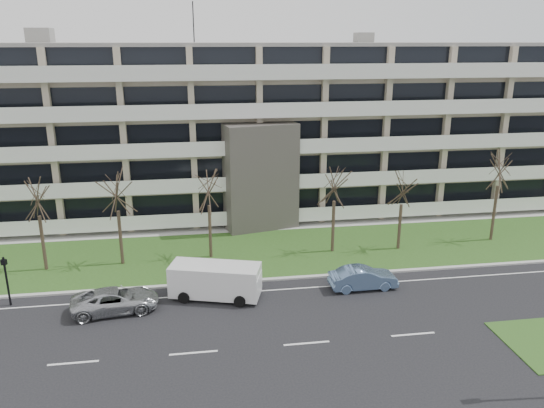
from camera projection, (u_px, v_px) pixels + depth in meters
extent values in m
plane|color=black|center=(307.00, 343.00, 28.35)|extent=(160.00, 160.00, 0.00)
cube|color=#294A18|center=(271.00, 251.00, 40.61)|extent=(90.00, 10.00, 0.06)
cube|color=#B2B2AD|center=(282.00, 279.00, 35.88)|extent=(90.00, 0.35, 0.12)
cube|color=#B2B2AD|center=(261.00, 227.00, 45.80)|extent=(90.00, 2.00, 0.08)
cube|color=white|center=(285.00, 289.00, 34.48)|extent=(90.00, 0.12, 0.01)
cube|color=#BCB092|center=(251.00, 128.00, 50.19)|extent=(60.00, 12.00, 15.00)
cube|color=gray|center=(250.00, 44.00, 47.92)|extent=(60.50, 12.50, 0.30)
cube|color=#4C4742|center=(261.00, 177.00, 44.48)|extent=(6.39, 3.69, 9.00)
cube|color=black|center=(261.00, 206.00, 45.03)|extent=(4.92, 1.19, 3.50)
cube|color=gray|center=(40.00, 35.00, 45.11)|extent=(2.00, 2.00, 1.20)
cylinder|color=black|center=(193.00, 22.00, 46.65)|extent=(0.10, 0.10, 3.50)
cube|color=black|center=(260.00, 201.00, 46.11)|extent=(58.00, 0.10, 1.80)
cube|color=white|center=(261.00, 220.00, 45.92)|extent=(58.00, 1.40, 0.22)
cube|color=white|center=(262.00, 216.00, 45.13)|extent=(58.00, 0.08, 1.00)
cube|color=black|center=(259.00, 167.00, 45.22)|extent=(58.00, 0.10, 1.80)
cube|color=white|center=(260.00, 186.00, 45.03)|extent=(58.00, 1.40, 0.22)
cube|color=white|center=(261.00, 182.00, 44.24)|extent=(58.00, 0.08, 1.00)
cube|color=black|center=(259.00, 133.00, 44.33)|extent=(58.00, 0.10, 1.80)
cube|color=white|center=(260.00, 152.00, 44.14)|extent=(58.00, 1.40, 0.22)
cube|color=white|center=(261.00, 146.00, 43.34)|extent=(58.00, 0.08, 1.00)
cube|color=black|center=(259.00, 96.00, 43.44)|extent=(58.00, 0.10, 1.80)
cube|color=white|center=(260.00, 116.00, 43.24)|extent=(58.00, 1.40, 0.22)
cube|color=white|center=(261.00, 109.00, 42.45)|extent=(58.00, 0.08, 1.00)
cube|color=black|center=(259.00, 58.00, 42.55)|extent=(58.00, 0.10, 1.80)
cube|color=white|center=(260.00, 78.00, 42.35)|extent=(58.00, 1.40, 0.22)
cube|color=white|center=(261.00, 71.00, 41.56)|extent=(58.00, 0.08, 1.00)
imported|color=#AAADB1|center=(115.00, 300.00, 31.54)|extent=(5.32, 2.95, 1.41)
imported|color=#6C8DBB|center=(363.00, 278.00, 34.43)|extent=(4.44, 1.64, 1.45)
cube|color=white|center=(215.00, 280.00, 33.11)|extent=(5.93, 3.58, 1.96)
cube|color=black|center=(215.00, 271.00, 32.94)|extent=(5.49, 3.32, 0.72)
cube|color=white|center=(257.00, 285.00, 32.80)|extent=(0.91, 1.98, 1.24)
cylinder|color=black|center=(184.00, 297.00, 32.62)|extent=(0.77, 0.46, 0.72)
cylinder|color=black|center=(193.00, 283.00, 34.57)|extent=(0.77, 0.46, 0.72)
cylinder|color=black|center=(240.00, 301.00, 32.14)|extent=(0.77, 0.46, 0.72)
cylinder|color=black|center=(246.00, 286.00, 34.10)|extent=(0.77, 0.46, 0.72)
cylinder|color=black|center=(7.00, 281.00, 31.96)|extent=(0.13, 0.13, 3.18)
cube|color=black|center=(4.00, 262.00, 31.58)|extent=(0.36, 0.32, 0.34)
sphere|color=red|center=(4.00, 262.00, 31.58)|extent=(0.15, 0.15, 0.15)
cylinder|color=#382B21|center=(43.00, 243.00, 36.80)|extent=(0.24, 0.24, 4.01)
cylinder|color=#382B21|center=(121.00, 238.00, 37.76)|extent=(0.24, 0.24, 4.04)
cylinder|color=#382B21|center=(210.00, 232.00, 38.95)|extent=(0.24, 0.24, 4.06)
cylinder|color=#382B21|center=(333.00, 227.00, 40.04)|extent=(0.24, 0.24, 4.05)
cylinder|color=#382B21|center=(400.00, 227.00, 40.61)|extent=(0.24, 0.24, 3.62)
cylinder|color=#382B21|center=(494.00, 213.00, 42.27)|extent=(0.24, 0.24, 4.55)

